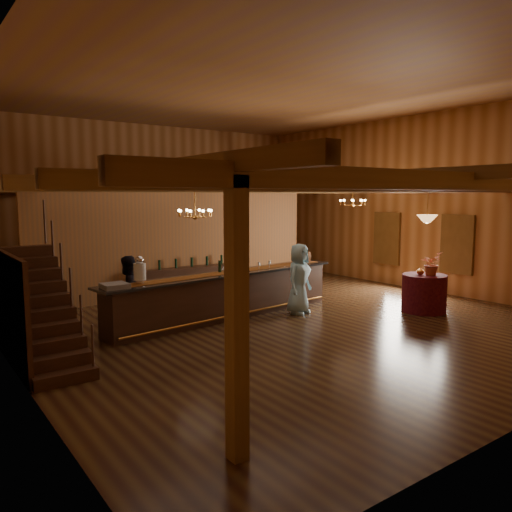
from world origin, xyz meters
TOP-DOWN VIEW (x-y plane):
  - floor at (0.00, 0.00)m, footprint 14.00×14.00m
  - ceiling at (0.00, 0.00)m, footprint 14.00×14.00m
  - wall_back at (0.00, 7.00)m, footprint 12.00×0.10m
  - wall_right at (6.00, 0.00)m, footprint 0.10×14.00m
  - beam_grid at (0.00, 0.51)m, footprint 11.90×13.90m
  - support_posts at (0.00, -0.50)m, footprint 9.20×10.20m
  - partition_wall at (-0.50, 3.50)m, footprint 9.00×0.18m
  - window_right_front at (5.95, -1.60)m, footprint 0.12×1.05m
  - window_right_back at (5.95, 1.00)m, footprint 0.12×1.05m
  - staircase at (-5.45, -0.74)m, footprint 1.00×2.80m
  - backroom_boxes at (-0.29, 5.50)m, footprint 4.10×0.60m
  - tasting_bar at (-1.00, 0.16)m, footprint 6.74×1.59m
  - beverage_dispenser at (-3.34, -0.05)m, footprint 0.26×0.26m
  - glass_rack_tray at (-3.95, -0.23)m, footprint 0.50×0.50m
  - raffle_drum at (1.76, 0.42)m, footprint 0.34×0.24m
  - bar_bottle_0 at (-1.14, 0.27)m, footprint 0.07×0.07m
  - bar_bottle_1 at (-0.80, 0.31)m, footprint 0.07×0.07m
  - bar_bottle_2 at (-0.29, 0.37)m, footprint 0.07×0.07m
  - backbar_shelf at (-0.58, 3.20)m, footprint 3.07×0.77m
  - round_table at (3.45, -2.29)m, footprint 1.11×1.11m
  - chandelier_left at (-1.81, 0.26)m, footprint 0.80×0.80m
  - chandelier_right at (4.30, 1.06)m, footprint 0.80×0.80m
  - pendant_lamp at (3.45, -2.29)m, footprint 0.52×0.52m
  - bartender at (-0.45, 0.91)m, footprint 0.57×0.39m
  - staff_second at (-3.27, 0.84)m, footprint 0.98×0.91m
  - guest at (0.71, -0.54)m, footprint 1.02×0.84m
  - floor_plant at (1.93, 3.71)m, footprint 0.81×0.72m
  - table_flowers at (3.53, -2.41)m, footprint 0.62×0.57m
  - table_vase at (3.38, -2.20)m, footprint 0.19×0.19m

SIDE VIEW (x-z plane):
  - floor at x=0.00m, z-range 0.00..0.00m
  - backbar_shelf at x=-0.58m, z-range 0.00..0.86m
  - round_table at x=3.45m, z-range 0.00..0.96m
  - backroom_boxes at x=-0.29m, z-range -0.02..1.08m
  - tasting_bar at x=-1.00m, z-range 0.00..1.13m
  - floor_plant at x=1.93m, z-range 0.00..1.27m
  - bartender at x=-0.45m, z-range 0.00..1.49m
  - staff_second at x=-3.27m, z-range 0.00..1.62m
  - guest at x=0.71m, z-range 0.00..1.79m
  - staircase at x=-5.45m, z-range 0.00..2.00m
  - table_vase at x=3.38m, z-range 0.96..1.28m
  - glass_rack_tray at x=-3.95m, z-range 1.12..1.22m
  - table_flowers at x=3.53m, z-range 0.96..1.56m
  - bar_bottle_0 at x=-1.14m, z-range 1.12..1.42m
  - bar_bottle_1 at x=-0.80m, z-range 1.12..1.42m
  - bar_bottle_2 at x=-0.29m, z-range 1.12..1.42m
  - raffle_drum at x=1.76m, z-range 1.14..1.44m
  - beverage_dispenser at x=-3.34m, z-range 1.10..1.70m
  - window_right_front at x=5.95m, z-range 0.67..2.42m
  - window_right_back at x=5.95m, z-range 0.67..2.42m
  - partition_wall at x=-0.50m, z-range 0.00..3.10m
  - support_posts at x=0.00m, z-range 0.00..3.20m
  - pendant_lamp at x=3.45m, z-range 1.95..2.85m
  - chandelier_left at x=-1.81m, z-range 2.20..2.97m
  - wall_back at x=0.00m, z-range 0.00..5.50m
  - wall_right at x=6.00m, z-range 0.00..5.50m
  - chandelier_right at x=4.30m, z-range 2.49..3.07m
  - beam_grid at x=0.00m, z-range 3.05..3.44m
  - ceiling at x=0.00m, z-range 5.50..5.50m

